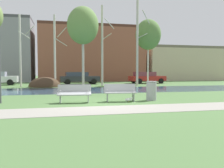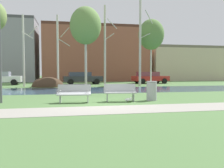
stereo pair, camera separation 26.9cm
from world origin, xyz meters
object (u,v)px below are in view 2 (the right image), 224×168
object	(u,v)px
trash_bin	(152,90)
parked_sedan_second_dark	(82,78)
bench_right	(120,92)
parked_hatch_third_red	(150,77)
seagull	(129,100)
parked_van_nearest_white	(1,78)
bench_left	(74,93)

from	to	relation	value
trash_bin	parked_sedan_second_dark	xyz separation A→B (m)	(-2.53, 16.10, 0.24)
bench_right	parked_sedan_second_dark	size ratio (longest dim) A/B	0.36
bench_right	trash_bin	world-z (taller)	trash_bin
parked_hatch_third_red	bench_right	bearing A→B (deg)	-114.98
bench_right	seagull	size ratio (longest dim) A/B	3.96
parked_van_nearest_white	parked_hatch_third_red	world-z (taller)	parked_van_nearest_white
seagull	bench_right	bearing A→B (deg)	132.44
parked_van_nearest_white	bench_left	bearing A→B (deg)	-65.46
bench_right	parked_hatch_third_red	bearing A→B (deg)	65.02
parked_hatch_third_red	parked_sedan_second_dark	bearing A→B (deg)	179.40
bench_left	seagull	xyz separation A→B (m)	(2.61, -0.37, -0.34)
parked_sedan_second_dark	parked_hatch_third_red	distance (m)	8.33
parked_van_nearest_white	parked_sedan_second_dark	bearing A→B (deg)	-0.60
parked_van_nearest_white	bench_right	bearing A→B (deg)	-59.20
parked_van_nearest_white	parked_hatch_third_red	size ratio (longest dim) A/B	0.93
seagull	parked_sedan_second_dark	distance (m)	16.61
parked_sedan_second_dark	bench_right	bearing A→B (deg)	-87.06
seagull	parked_hatch_third_red	size ratio (longest dim) A/B	0.09
parked_hatch_third_red	seagull	bearing A→B (deg)	-113.51
bench_right	seagull	distance (m)	0.60
bench_left	parked_sedan_second_dark	world-z (taller)	parked_sedan_second_dark
seagull	parked_van_nearest_white	xyz separation A→B (m)	(-10.04, 16.65, 0.65)
parked_sedan_second_dark	parked_hatch_third_red	world-z (taller)	parked_hatch_third_red
trash_bin	parked_sedan_second_dark	distance (m)	16.30
bench_left	parked_van_nearest_white	size ratio (longest dim) A/B	0.40
bench_left	bench_right	world-z (taller)	same
seagull	parked_sedan_second_dark	size ratio (longest dim) A/B	0.09
bench_left	bench_right	size ratio (longest dim) A/B	1.00
trash_bin	seagull	world-z (taller)	trash_bin
trash_bin	parked_hatch_third_red	xyz separation A→B (m)	(5.81, 16.01, 0.25)
bench_right	parked_sedan_second_dark	distance (m)	16.21
trash_bin	parked_van_nearest_white	xyz separation A→B (m)	(-11.40, 16.19, 0.26)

